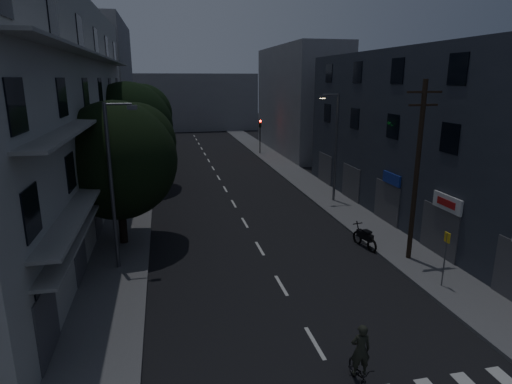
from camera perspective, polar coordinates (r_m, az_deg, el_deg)
name	(u,v)px	position (r m, az deg, el deg)	size (l,w,h in m)	color
ground	(224,188)	(37.13, -4.23, 0.57)	(160.00, 160.00, 0.00)	black
sidewalk_left	(135,192)	(36.88, -15.85, 0.05)	(3.00, 90.00, 0.15)	#565659
sidewalk_right	(307,183)	(38.82, 6.80, 1.25)	(3.00, 90.00, 0.15)	#565659
lane_markings	(216,173)	(43.17, -5.40, 2.58)	(0.15, 60.50, 0.01)	beige
building_left	(45,115)	(29.60, -26.36, 9.17)	(7.00, 36.00, 14.00)	#A0A09B
building_right	(430,137)	(30.09, 22.22, 6.80)	(6.19, 28.00, 11.00)	#282D36
building_far_left	(104,88)	(59.09, -19.60, 12.94)	(6.00, 20.00, 16.00)	slate
building_far_right	(299,100)	(55.35, 5.74, 12.07)	(6.00, 20.00, 13.00)	slate
building_far_end	(189,102)	(80.91, -8.88, 11.78)	(24.00, 8.00, 10.00)	slate
tree_near	(118,156)	(24.37, -17.87, 4.62)	(6.44, 6.44, 7.94)	black
tree_mid	(130,122)	(37.15, -16.48, 8.88)	(7.16, 7.16, 8.81)	black
tree_far	(141,127)	(47.87, -15.04, 8.41)	(5.20, 5.20, 6.43)	black
traffic_signal_far_right	(260,129)	(53.13, 0.55, 8.34)	(0.28, 0.37, 4.10)	black
traffic_signal_far_left	(149,132)	(51.93, -14.06, 7.75)	(0.28, 0.37, 4.10)	black
street_lamp_left_near	(113,179)	(21.15, -18.47, 1.65)	(1.51, 0.25, 8.00)	#525359
street_lamp_right	(335,142)	(32.32, 10.44, 6.53)	(1.51, 0.25, 8.00)	#55565C
street_lamp_left_far	(137,132)	(39.67, -15.61, 7.75)	(1.51, 0.25, 8.00)	#595B60
utility_pole	(417,169)	(22.51, 20.67, 2.92)	(1.80, 0.24, 9.00)	black
bus_stop_sign	(446,249)	(20.72, 23.98, -7.01)	(0.06, 0.35, 2.52)	#595B60
motorcycle	(365,238)	(24.75, 14.29, -5.98)	(0.68, 2.11, 1.37)	black
cyclist	(359,366)	(14.36, 13.62, -21.63)	(0.76, 1.73, 2.13)	black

